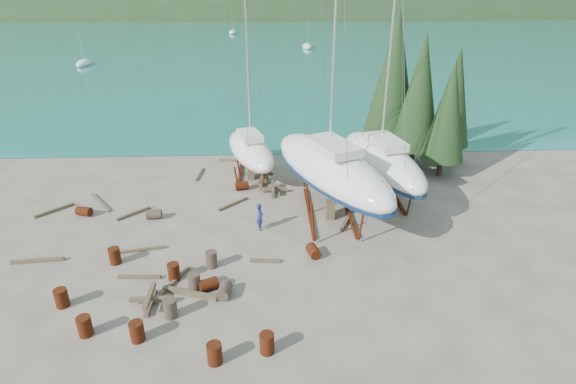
{
  "coord_description": "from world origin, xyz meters",
  "views": [
    {
      "loc": [
        1.41,
        -20.27,
        13.17
      ],
      "look_at": [
        2.45,
        3.0,
        2.18
      ],
      "focal_mm": 28.0,
      "sensor_mm": 36.0,
      "label": 1
    }
  ],
  "objects_px": {
    "small_sailboat_shore": "(250,150)",
    "large_sailboat_near": "(330,168)",
    "worker": "(260,217)",
    "large_sailboat_far": "(382,160)"
  },
  "relations": [
    {
      "from": "large_sailboat_far",
      "to": "small_sailboat_shore",
      "type": "height_order",
      "value": "large_sailboat_far"
    },
    {
      "from": "large_sailboat_near",
      "to": "worker",
      "type": "height_order",
      "value": "large_sailboat_near"
    },
    {
      "from": "large_sailboat_near",
      "to": "worker",
      "type": "distance_m",
      "value": 5.11
    },
    {
      "from": "small_sailboat_shore",
      "to": "large_sailboat_far",
      "type": "bearing_deg",
      "value": -42.41
    },
    {
      "from": "worker",
      "to": "large_sailboat_near",
      "type": "bearing_deg",
      "value": -77.67
    },
    {
      "from": "worker",
      "to": "small_sailboat_shore",
      "type": "bearing_deg",
      "value": -5.41
    },
    {
      "from": "small_sailboat_shore",
      "to": "large_sailboat_near",
      "type": "bearing_deg",
      "value": -68.93
    },
    {
      "from": "large_sailboat_near",
      "to": "worker",
      "type": "relative_size",
      "value": 11.46
    },
    {
      "from": "small_sailboat_shore",
      "to": "worker",
      "type": "xyz_separation_m",
      "value": [
        0.75,
        -7.9,
        -1.24
      ]
    },
    {
      "from": "large_sailboat_near",
      "to": "small_sailboat_shore",
      "type": "relative_size",
      "value": 1.5
    }
  ]
}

